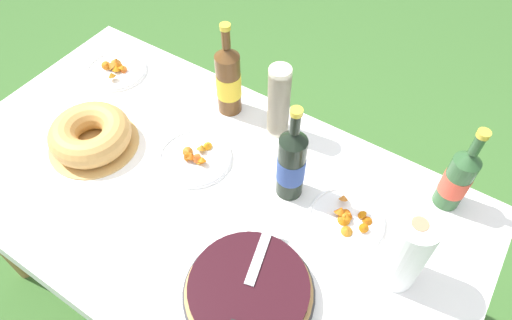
% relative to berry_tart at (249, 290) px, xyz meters
% --- Properties ---
extents(ground_plane, '(16.00, 16.00, 0.00)m').
position_rel_berry_tart_xyz_m(ground_plane, '(-0.31, 0.19, -0.80)').
color(ground_plane, '#3D6B2D').
extents(garden_table, '(1.67, 0.91, 0.77)m').
position_rel_berry_tart_xyz_m(garden_table, '(-0.31, 0.19, -0.11)').
color(garden_table, '#A87A47').
rests_on(garden_table, ground_plane).
extents(tablecloth, '(1.68, 0.92, 0.10)m').
position_rel_berry_tart_xyz_m(tablecloth, '(-0.31, 0.19, -0.04)').
color(tablecloth, white).
rests_on(tablecloth, garden_table).
extents(berry_tart, '(0.34, 0.34, 0.06)m').
position_rel_berry_tart_xyz_m(berry_tart, '(0.00, 0.00, 0.00)').
color(berry_tart, '#38383D').
rests_on(berry_tart, tablecloth).
extents(serving_knife, '(0.12, 0.37, 0.01)m').
position_rel_berry_tart_xyz_m(serving_knife, '(0.01, -0.03, 0.04)').
color(serving_knife, silver).
rests_on(serving_knife, berry_tart).
extents(bundt_cake, '(0.29, 0.29, 0.10)m').
position_rel_berry_tart_xyz_m(bundt_cake, '(-0.71, 0.15, 0.02)').
color(bundt_cake, tan).
rests_on(bundt_cake, tablecloth).
extents(cup_stack, '(0.07, 0.07, 0.27)m').
position_rel_berry_tart_xyz_m(cup_stack, '(-0.24, 0.54, 0.10)').
color(cup_stack, beige).
rests_on(cup_stack, tablecloth).
extents(cider_bottle_green, '(0.08, 0.08, 0.31)m').
position_rel_berry_tart_xyz_m(cider_bottle_green, '(0.33, 0.56, 0.09)').
color(cider_bottle_green, '#2D562D').
rests_on(cider_bottle_green, tablecloth).
extents(cider_bottle_amber, '(0.09, 0.09, 0.35)m').
position_rel_berry_tart_xyz_m(cider_bottle_amber, '(-0.43, 0.53, 0.10)').
color(cider_bottle_amber, brown).
rests_on(cider_bottle_amber, tablecloth).
extents(juice_bottle_red, '(0.08, 0.08, 0.35)m').
position_rel_berry_tart_xyz_m(juice_bottle_red, '(-0.08, 0.34, 0.10)').
color(juice_bottle_red, black).
rests_on(juice_bottle_red, tablecloth).
extents(snack_plate_near, '(0.23, 0.23, 0.06)m').
position_rel_berry_tart_xyz_m(snack_plate_near, '(0.11, 0.34, -0.02)').
color(snack_plate_near, white).
rests_on(snack_plate_near, tablecloth).
extents(snack_plate_left, '(0.24, 0.24, 0.05)m').
position_rel_berry_tart_xyz_m(snack_plate_left, '(-0.39, 0.28, -0.02)').
color(snack_plate_left, white).
rests_on(snack_plate_left, tablecloth).
extents(snack_plate_right, '(0.23, 0.23, 0.06)m').
position_rel_berry_tart_xyz_m(snack_plate_right, '(-0.91, 0.46, -0.02)').
color(snack_plate_right, white).
rests_on(snack_plate_right, tablecloth).
extents(paper_towel_roll, '(0.11, 0.11, 0.26)m').
position_rel_berry_tart_xyz_m(paper_towel_roll, '(0.29, 0.26, 0.10)').
color(paper_towel_roll, white).
rests_on(paper_towel_roll, tablecloth).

